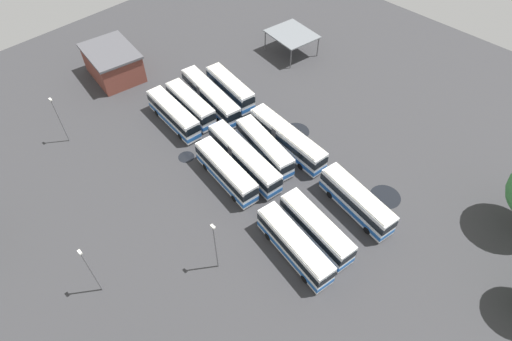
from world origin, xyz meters
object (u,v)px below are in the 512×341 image
Objects in this scene: bus_row0_slot0 at (174,114)px; maintenance_shelter at (292,35)px; bus_row0_slot1 at (191,105)px; bus_row2_slot3 at (357,201)px; bus_row0_slot2 at (210,96)px; bus_row0_slot3 at (230,88)px; bus_row2_slot1 at (316,228)px; lamp_post_near_entrance at (59,118)px; bus_row1_slot0 at (226,171)px; bus_row1_slot3 at (287,139)px; lamp_post_far_corner at (215,245)px; bus_row1_slot2 at (264,147)px; bus_row2_slot0 at (294,245)px; depot_building at (113,63)px; bus_row1_slot1 at (244,158)px; lamp_post_by_building at (91,270)px.

maintenance_shelter is at bearing 91.09° from bus_row0_slot0.
bus_row0_slot1 is 0.93× the size of bus_row2_slot3.
bus_row2_slot3 is at bearing -35.21° from maintenance_shelter.
bus_row0_slot3 is at bearing 79.03° from bus_row0_slot2.
bus_row0_slot0 is at bearing 178.69° from bus_row2_slot1.
maintenance_shelter is 40.54m from lamp_post_near_entrance.
bus_row1_slot0 is 1.04× the size of bus_row2_slot1.
lamp_post_far_corner is at bearing -69.47° from bus_row1_slot3.
lamp_post_near_entrance is at bearing -141.52° from bus_row1_slot2.
bus_row1_slot2 is at bearing 146.61° from bus_row2_slot0.
bus_row0_slot2 is 28.13m from bus_row2_slot3.
bus_row1_slot2 is 14.49m from bus_row2_slot3.
depot_building is at bearing 178.51° from bus_row0_slot0.
bus_row2_slot0 is (26.92, -10.73, -0.00)m from bus_row0_slot2.
bus_row1_slot0 is 6.69m from bus_row1_slot2.
bus_row2_slot3 is 45.96m from depot_building.
bus_row2_slot1 is at bearing -34.66° from bus_row1_slot3.
maintenance_shelter reaches higher than bus_row0_slot2.
bus_row0_slot2 is 20.17m from maintenance_shelter.
lamp_post_far_corner reaches higher than maintenance_shelter.
bus_row0_slot2 is 1.69× the size of lamp_post_far_corner.
bus_row1_slot1 is 26.18m from lamp_post_near_entrance.
bus_row0_slot2 is at bearing 171.65° from bus_row1_slot2.
bus_row1_slot0 is 30.83m from depot_building.
lamp_post_near_entrance is at bearing -116.33° from bus_row0_slot1.
maintenance_shelter is 1.08× the size of lamp_post_far_corner.
bus_row1_slot2 is at bearing -8.35° from bus_row0_slot2.
lamp_post_near_entrance is 0.95× the size of lamp_post_far_corner.
bus_row1_slot3 is (1.00, 3.42, 0.00)m from bus_row1_slot2.
lamp_post_near_entrance reaches higher than bus_row2_slot1.
bus_row0_slot2 is 28.14m from bus_row2_slot1.
bus_row0_slot0 is at bearing -91.75° from bus_row0_slot1.
maintenance_shelter is at bearing 58.07° from depot_building.
bus_row0_slot3 is at bearing 156.87° from bus_row1_slot2.
bus_row1_slot2 is 31.48m from depot_building.
bus_row1_slot3 is at bearing 90.85° from lamp_post_by_building.
bus_row2_slot1 is (27.20, -7.23, -0.00)m from bus_row0_slot2.
bus_row0_slot1 is 0.93× the size of bus_row1_slot2.
bus_row2_slot1 is 12.17m from lamp_post_far_corner.
bus_row1_slot3 is 15.19m from bus_row2_slot1.
bus_row0_slot0 is 1.01× the size of depot_building.
bus_row2_slot3 is at bearing 82.07° from bus_row2_slot1.
bus_row0_slot0 is 27.88m from bus_row2_slot0.
bus_row0_slot0 is 1.00× the size of bus_row1_slot2.
bus_row1_slot0 is (12.54, -12.23, 0.00)m from bus_row0_slot3.
bus_row0_slot2 is 1.56× the size of maintenance_shelter.
lamp_post_near_entrance is (-8.65, -19.78, 2.35)m from bus_row0_slot2.
bus_row0_slot3 is (1.34, 10.14, -0.00)m from bus_row0_slot0.
lamp_post_by_building is at bearing -58.19° from bus_row0_slot1.
bus_row2_slot0 is 44.66m from depot_building.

